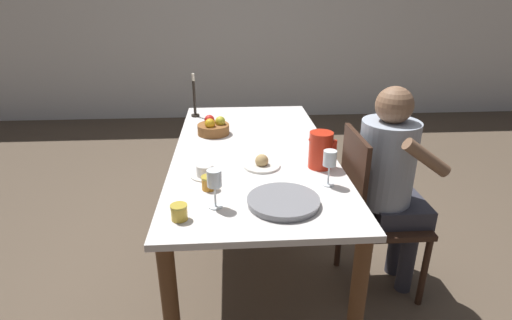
{
  "coord_description": "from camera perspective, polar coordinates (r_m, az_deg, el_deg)",
  "views": [
    {
      "loc": [
        -0.13,
        -2.18,
        1.62
      ],
      "look_at": [
        0.0,
        -0.28,
        0.81
      ],
      "focal_mm": 28.0,
      "sensor_mm": 36.0,
      "label": 1
    }
  ],
  "objects": [
    {
      "name": "jam_jar_amber",
      "position": [
        1.65,
        -10.93,
        -7.24
      ],
      "size": [
        0.07,
        0.07,
        0.07
      ],
      "color": "gold",
      "rests_on": "dining_table"
    },
    {
      "name": "fruit_bowl",
      "position": [
        2.6,
        -6.11,
        4.65
      ],
      "size": [
        0.2,
        0.2,
        0.12
      ],
      "color": "brown",
      "rests_on": "dining_table"
    },
    {
      "name": "wall_back",
      "position": [
        5.45,
        -2.63,
        19.56
      ],
      "size": [
        10.0,
        0.06,
        2.6
      ],
      "color": "white",
      "rests_on": "ground_plane"
    },
    {
      "name": "jam_jar_red",
      "position": [
        1.87,
        -6.78,
        -3.16
      ],
      "size": [
        0.07,
        0.07,
        0.07
      ],
      "color": "#C67A1E",
      "rests_on": "dining_table"
    },
    {
      "name": "ground_plane",
      "position": [
        2.71,
        -0.41,
        -13.63
      ],
      "size": [
        20.0,
        20.0,
        0.0
      ],
      "primitive_type": "plane",
      "color": "brown"
    },
    {
      "name": "teacup_near_person",
      "position": [
        2.0,
        -7.31,
        -1.65
      ],
      "size": [
        0.14,
        0.14,
        0.06
      ],
      "color": "silver",
      "rests_on": "dining_table"
    },
    {
      "name": "red_pitcher",
      "position": [
        2.09,
        9.21,
        1.45
      ],
      "size": [
        0.15,
        0.12,
        0.19
      ],
      "color": "red",
      "rests_on": "dining_table"
    },
    {
      "name": "wine_glass_water",
      "position": [
        1.89,
        10.49,
        -0.01
      ],
      "size": [
        0.06,
        0.06,
        0.18
      ],
      "color": "white",
      "rests_on": "dining_table"
    },
    {
      "name": "wine_glass_juice",
      "position": [
        1.68,
        -5.96,
        -2.94
      ],
      "size": [
        0.06,
        0.06,
        0.17
      ],
      "color": "white",
      "rests_on": "dining_table"
    },
    {
      "name": "serving_tray",
      "position": [
        1.74,
        3.93,
        -5.91
      ],
      "size": [
        0.32,
        0.32,
        0.03
      ],
      "color": "gray",
      "rests_on": "dining_table"
    },
    {
      "name": "person_seated",
      "position": [
        2.26,
        18.75,
        -2.08
      ],
      "size": [
        0.39,
        0.41,
        1.19
      ],
      "rotation": [
        0.0,
        0.0,
        -1.57
      ],
      "color": "#33333D",
      "rests_on": "ground_plane"
    },
    {
      "name": "chair_person_side",
      "position": [
        2.31,
        16.15,
        -6.93
      ],
      "size": [
        0.42,
        0.42,
        0.95
      ],
      "rotation": [
        0.0,
        0.0,
        -1.57
      ],
      "color": "#331E14",
      "rests_on": "ground_plane"
    },
    {
      "name": "bread_plate",
      "position": [
        2.1,
        0.83,
        -0.51
      ],
      "size": [
        0.19,
        0.19,
        0.07
      ],
      "color": "silver",
      "rests_on": "dining_table"
    },
    {
      "name": "dining_table",
      "position": [
        2.38,
        -0.45,
        -0.68
      ],
      "size": [
        0.91,
        1.87,
        0.76
      ],
      "color": "silver",
      "rests_on": "ground_plane"
    },
    {
      "name": "candlestick_tall",
      "position": [
        2.98,
        -8.78,
        8.44
      ],
      "size": [
        0.06,
        0.06,
        0.32
      ],
      "color": "black",
      "rests_on": "dining_table"
    }
  ]
}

